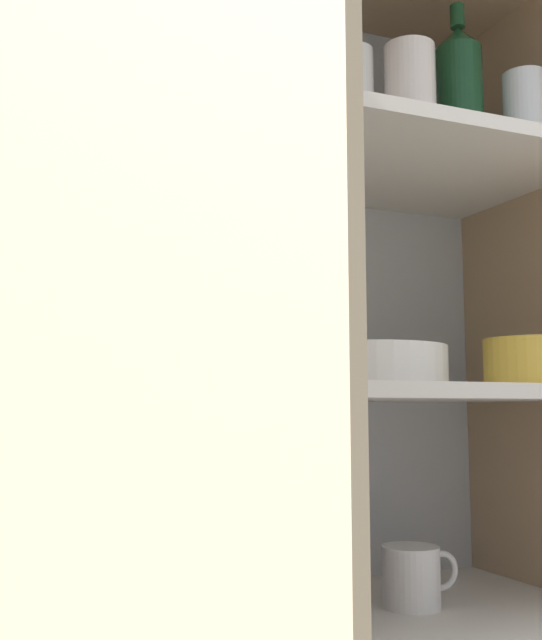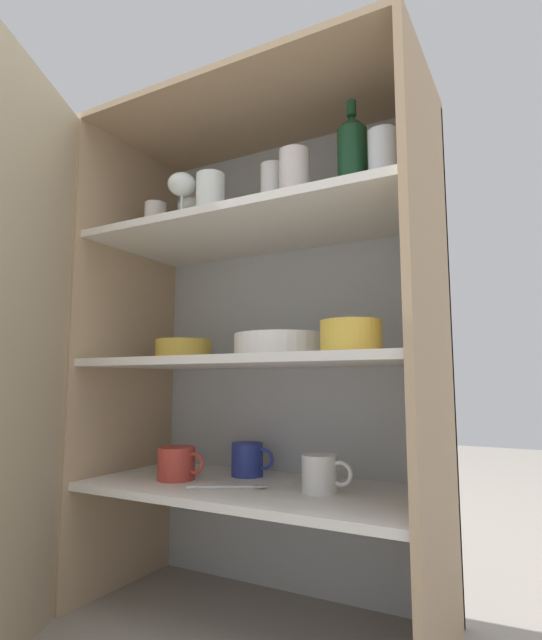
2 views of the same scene
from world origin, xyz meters
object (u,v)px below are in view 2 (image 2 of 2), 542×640
at_px(plate_stack_white, 281,345).
at_px(coffee_mug_primary, 177,463).
at_px(wine_bottle, 353,160).
at_px(serving_bowl_small, 351,335).
at_px(mixing_bowl_large, 184,349).

bearing_deg(plate_stack_white, coffee_mug_primary, -178.02).
height_order(wine_bottle, plate_stack_white, wine_bottle).
bearing_deg(serving_bowl_small, plate_stack_white, 156.35).
height_order(mixing_bowl_large, serving_bowl_small, serving_bowl_small).
distance_m(plate_stack_white, coffee_mug_primary, 0.43).
distance_m(wine_bottle, mixing_bowl_large, 0.67).
bearing_deg(coffee_mug_primary, mixing_bowl_large, 116.34).
height_order(plate_stack_white, coffee_mug_primary, plate_stack_white).
xyz_separation_m(wine_bottle, serving_bowl_small, (0.02, -0.11, -0.43)).
relative_size(wine_bottle, plate_stack_white, 1.16).
xyz_separation_m(wine_bottle, mixing_bowl_large, (-0.51, 0.02, -0.43)).
bearing_deg(serving_bowl_small, coffee_mug_primary, 170.97).
distance_m(wine_bottle, serving_bowl_small, 0.44).
bearing_deg(wine_bottle, mixing_bowl_large, 177.55).
bearing_deg(mixing_bowl_large, wine_bottle, -2.45).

